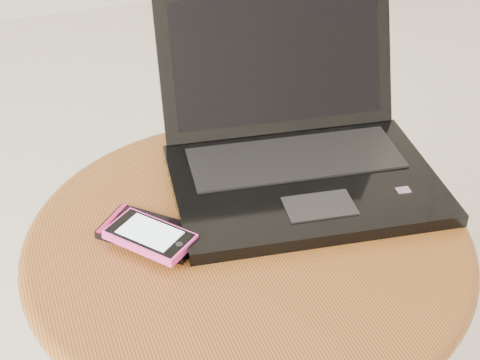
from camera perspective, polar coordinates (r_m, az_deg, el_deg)
name	(u,v)px	position (r m, az deg, el deg)	size (l,w,h in m)	color
table	(248,289)	(1.00, 0.62, -8.62)	(0.59, 0.59, 0.47)	brown
laptop	(296,146)	(1.03, 4.49, 2.73)	(0.41, 0.39, 0.23)	black
phone_black	(150,233)	(0.93, -7.11, -4.17)	(0.14, 0.14, 0.01)	black
phone_pink	(150,236)	(0.91, -7.14, -4.43)	(0.11, 0.12, 0.01)	#FC41B1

